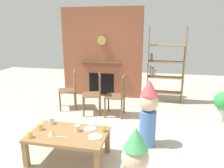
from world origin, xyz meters
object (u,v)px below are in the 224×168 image
object	(u,v)px
birthday_cake_slice	(51,132)
bookshelf	(163,68)
dining_chair_left	(71,87)
coffee_table	(68,137)
paper_cup_center	(103,128)
paper_cup_near_left	(77,128)
paper_cup_far_left	(30,134)
dining_chair_middle	(96,91)
child_in_pink	(148,111)
dining_chair_right	(119,93)
paper_plate_rear	(95,137)
paper_cup_near_right	(40,127)
paper_cup_far_right	(51,121)
potted_plant_tall	(223,103)
paper_plate_front	(90,129)

from	to	relation	value
birthday_cake_slice	bookshelf	bearing A→B (deg)	62.46
birthday_cake_slice	dining_chair_left	size ratio (longest dim) A/B	0.11
birthday_cake_slice	coffee_table	bearing A→B (deg)	26.24
paper_cup_center	birthday_cake_slice	size ratio (longest dim) A/B	0.95
paper_cup_near_left	paper_cup_far_left	bearing A→B (deg)	-151.23
birthday_cake_slice	dining_chair_middle	size ratio (longest dim) A/B	0.11
child_in_pink	dining_chair_right	world-z (taller)	child_in_pink
bookshelf	paper_plate_rear	world-z (taller)	bookshelf
bookshelf	paper_cup_center	world-z (taller)	bookshelf
paper_cup_near_right	paper_cup_far_right	bearing A→B (deg)	73.67
paper_plate_rear	paper_cup_center	bearing A→B (deg)	69.59
coffee_table	potted_plant_tall	xyz separation A→B (m)	(2.56, 1.92, 0.02)
dining_chair_left	paper_cup_far_right	bearing A→B (deg)	76.88
paper_plate_rear	child_in_pink	size ratio (longest dim) A/B	0.18
dining_chair_right	birthday_cake_slice	bearing A→B (deg)	70.26
paper_plate_front	potted_plant_tall	size ratio (longest dim) A/B	0.29
paper_cup_far_right	birthday_cake_slice	xyz separation A→B (m)	(0.17, -0.34, -0.01)
paper_cup_near_left	birthday_cake_slice	xyz separation A→B (m)	(-0.31, -0.19, -0.00)
child_in_pink	dining_chair_middle	size ratio (longest dim) A/B	1.23
coffee_table	paper_cup_near_right	size ratio (longest dim) A/B	11.98
paper_cup_far_left	dining_chair_left	size ratio (longest dim) A/B	0.10
paper_cup_near_right	paper_plate_rear	size ratio (longest dim) A/B	0.47
paper_cup_center	paper_cup_far_left	distance (m)	1.01
birthday_cake_slice	dining_chair_right	distance (m)	1.94
paper_cup_near_left	dining_chair_middle	bearing A→B (deg)	97.17
bookshelf	paper_cup_center	xyz separation A→B (m)	(-0.87, -2.73, -0.41)
paper_cup_far_left	dining_chair_middle	world-z (taller)	dining_chair_middle
paper_cup_far_left	potted_plant_tall	distance (m)	3.70
dining_chair_left	child_in_pink	bearing A→B (deg)	118.63
paper_plate_front	dining_chair_left	distance (m)	2.07
paper_cup_near_left	paper_cup_far_left	distance (m)	0.64
dining_chair_left	dining_chair_right	bearing A→B (deg)	142.84
dining_chair_middle	paper_plate_rear	bearing A→B (deg)	88.54
paper_cup_far_right	dining_chair_left	bearing A→B (deg)	102.74
coffee_table	paper_plate_rear	xyz separation A→B (m)	(0.41, -0.03, 0.07)
paper_cup_center	paper_cup_far_left	size ratio (longest dim) A/B	1.04
birthday_cake_slice	dining_chair_left	xyz separation A→B (m)	(-0.56, 2.08, 0.05)
paper_cup_far_right	child_in_pink	distance (m)	1.53
child_in_pink	potted_plant_tall	size ratio (longest dim) A/B	1.80
dining_chair_right	coffee_table	bearing A→B (deg)	75.40
paper_cup_near_left	paper_plate_rear	xyz separation A→B (m)	(0.30, -0.11, -0.04)
paper_cup_near_left	paper_plate_front	bearing A→B (deg)	31.70
paper_cup_near_left	dining_chair_right	world-z (taller)	dining_chair_right
paper_cup_near_right	dining_chair_middle	distance (m)	1.79
paper_plate_front	paper_cup_center	bearing A→B (deg)	-6.88
paper_plate_front	paper_cup_far_left	bearing A→B (deg)	-150.57
paper_cup_center	dining_chair_left	world-z (taller)	dining_chair_left
bookshelf	paper_cup_near_right	bearing A→B (deg)	-121.99
paper_plate_front	potted_plant_tall	xyz separation A→B (m)	(2.29, 1.73, -0.05)
bookshelf	paper_cup_center	size ratio (longest dim) A/B	19.91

